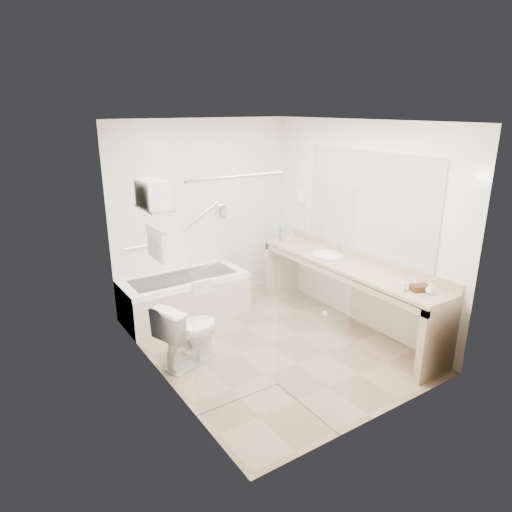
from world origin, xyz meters
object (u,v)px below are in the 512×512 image
water_bottle_left (281,234)px  vanity_counter (347,279)px  toilet (189,333)px  bathtub (185,296)px  amenity_basket (420,288)px

water_bottle_left → vanity_counter: bearing=-85.2°
toilet → water_bottle_left: 2.16m
water_bottle_left → bathtub: bearing=172.9°
vanity_counter → amenity_basket: vanity_counter is taller
bathtub → water_bottle_left: (1.42, -0.18, 0.67)m
vanity_counter → amenity_basket: 1.06m
vanity_counter → toilet: size_ratio=3.71×
bathtub → toilet: toilet is taller
toilet → water_bottle_left: (1.87, 0.91, 0.59)m
vanity_counter → toilet: vanity_counter is taller
bathtub → vanity_counter: size_ratio=0.59×
bathtub → toilet: size_ratio=2.20×
bathtub → water_bottle_left: size_ratio=7.84×
bathtub → vanity_counter: (1.52, -1.39, 0.36)m
bathtub → toilet: (-0.45, -1.09, 0.08)m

